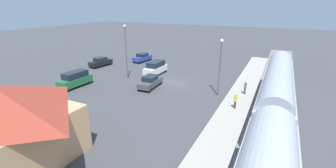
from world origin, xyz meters
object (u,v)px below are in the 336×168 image
station_building (0,122)px  suv_green (75,79)px  light_pole_lot_center (126,46)px  sedan_blue (142,57)px  pedestrian_on_platform (235,100)px  sedan_charcoal (150,82)px  pedestrian_waiting_far (245,87)px  suv_white (156,68)px  light_pole_near_platform (220,61)px  sedan_black (101,62)px  passenger_train (271,133)px

station_building → suv_green: bearing=-60.1°
suv_green → light_pole_lot_center: light_pole_lot_center is taller
sedan_blue → pedestrian_on_platform: bearing=145.0°
sedan_charcoal → station_building: bearing=84.6°
light_pole_lot_center → pedestrian_waiting_far: bearing=-178.2°
suv_white → sedan_charcoal: size_ratio=1.08×
light_pole_near_platform → suv_white: bearing=-21.6°
sedan_black → station_building: bearing=117.5°
station_building → pedestrian_waiting_far: size_ratio=6.05×
sedan_blue → light_pole_near_platform: light_pole_near_platform is taller
light_pole_near_platform → light_pole_lot_center: 14.92m
sedan_black → pedestrian_on_platform: bearing=162.6°
light_pole_near_platform → pedestrian_on_platform: bearing=127.6°
passenger_train → pedestrian_on_platform: size_ratio=22.99×
light_pole_near_platform → light_pole_lot_center: light_pole_lot_center is taller
pedestrian_on_platform → light_pole_near_platform: (2.88, -3.74, 3.37)m
sedan_charcoal → light_pole_lot_center: 7.28m
light_pole_lot_center → sedan_charcoal: bearing=159.2°
passenger_train → suv_white: (18.79, -17.09, -1.71)m
pedestrian_on_platform → suv_white: size_ratio=0.34×
pedestrian_waiting_far → sedan_blue: 24.46m
station_building → suv_white: 24.85m
station_building → sedan_blue: (7.78, -31.60, -2.25)m
sedan_blue → light_pole_near_platform: (-18.98, 11.59, 3.77)m
suv_green → sedan_black: bearing=-65.7°
station_building → sedan_charcoal: 18.86m
pedestrian_waiting_far → sedan_black: pedestrian_waiting_far is taller
passenger_train → station_building: 19.56m
sedan_charcoal → sedan_blue: (9.52, -12.96, 0.00)m
pedestrian_waiting_far → sedan_charcoal: size_ratio=0.37×
sedan_black → sedan_charcoal: (-14.66, 6.11, 0.00)m
sedan_black → suv_white: size_ratio=0.94×
pedestrian_waiting_far → light_pole_lot_center: 18.51m
passenger_train → light_pole_near_platform: light_pole_near_platform is taller
pedestrian_on_platform → pedestrian_waiting_far: (-0.30, -4.99, 0.00)m
passenger_train → light_pole_lot_center: 25.43m
pedestrian_on_platform → sedan_black: 28.29m
sedan_blue → light_pole_near_platform: bearing=148.6°
pedestrian_on_platform → light_pole_lot_center: (17.78, -4.43, 3.97)m
sedan_black → light_pole_near_platform: (-24.11, 4.74, 3.77)m
passenger_train → pedestrian_waiting_far: 14.16m
pedestrian_on_platform → sedan_black: bearing=-17.4°
passenger_train → sedan_black: bearing=-28.9°
sedan_black → sedan_charcoal: size_ratio=1.02×
sedan_black → sedan_charcoal: bearing=157.4°
station_building → sedan_blue: size_ratio=2.23×
pedestrian_on_platform → light_pole_lot_center: 18.75m
station_building → pedestrian_waiting_far: (-14.38, -21.26, -1.84)m
sedan_charcoal → light_pole_lot_center: light_pole_lot_center is taller
station_building → suv_green: 16.51m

